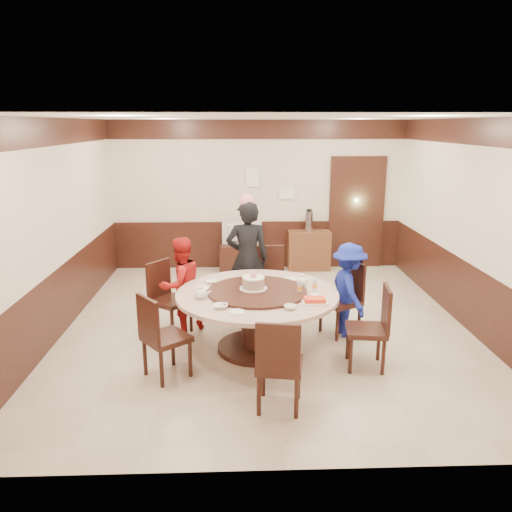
{
  "coord_description": "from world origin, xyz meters",
  "views": [
    {
      "loc": [
        -0.38,
        -6.46,
        2.73
      ],
      "look_at": [
        -0.16,
        -0.35,
        1.1
      ],
      "focal_mm": 35.0,
      "sensor_mm": 36.0,
      "label": 1
    }
  ],
  "objects_px": {
    "birthday_cake": "(253,283)",
    "shrimp_platter": "(315,301)",
    "person_blue": "(349,290)",
    "thermos": "(309,221)",
    "tv_stand": "(242,257)",
    "television": "(242,234)",
    "person_standing": "(247,259)",
    "banquet_table": "(257,309)",
    "person_red": "(181,285)",
    "side_cabinet": "(309,250)"
  },
  "relations": [
    {
      "from": "birthday_cake",
      "to": "shrimp_platter",
      "type": "height_order",
      "value": "birthday_cake"
    },
    {
      "from": "person_blue",
      "to": "thermos",
      "type": "height_order",
      "value": "person_blue"
    },
    {
      "from": "tv_stand",
      "to": "television",
      "type": "height_order",
      "value": "television"
    },
    {
      "from": "person_standing",
      "to": "banquet_table",
      "type": "bearing_deg",
      "value": 92.59
    },
    {
      "from": "banquet_table",
      "to": "person_red",
      "type": "relative_size",
      "value": 1.52
    },
    {
      "from": "person_standing",
      "to": "thermos",
      "type": "height_order",
      "value": "person_standing"
    },
    {
      "from": "person_red",
      "to": "side_cabinet",
      "type": "xyz_separation_m",
      "value": [
        2.12,
        2.9,
        -0.27
      ]
    },
    {
      "from": "tv_stand",
      "to": "person_red",
      "type": "bearing_deg",
      "value": -106.34
    },
    {
      "from": "person_standing",
      "to": "thermos",
      "type": "distance_m",
      "value": 2.61
    },
    {
      "from": "person_red",
      "to": "birthday_cake",
      "type": "xyz_separation_m",
      "value": [
        0.95,
        -0.58,
        0.21
      ]
    },
    {
      "from": "banquet_table",
      "to": "tv_stand",
      "type": "bearing_deg",
      "value": 92.47
    },
    {
      "from": "banquet_table",
      "to": "person_blue",
      "type": "relative_size",
      "value": 1.58
    },
    {
      "from": "banquet_table",
      "to": "person_standing",
      "type": "height_order",
      "value": "person_standing"
    },
    {
      "from": "shrimp_platter",
      "to": "person_red",
      "type": "bearing_deg",
      "value": 148.01
    },
    {
      "from": "shrimp_platter",
      "to": "thermos",
      "type": "height_order",
      "value": "thermos"
    },
    {
      "from": "person_red",
      "to": "person_blue",
      "type": "relative_size",
      "value": 1.04
    },
    {
      "from": "person_red",
      "to": "shrimp_platter",
      "type": "bearing_deg",
      "value": 108.77
    },
    {
      "from": "television",
      "to": "side_cabinet",
      "type": "relative_size",
      "value": 0.93
    },
    {
      "from": "banquet_table",
      "to": "side_cabinet",
      "type": "relative_size",
      "value": 2.46
    },
    {
      "from": "birthday_cake",
      "to": "television",
      "type": "distance_m",
      "value": 3.45
    },
    {
      "from": "birthday_cake",
      "to": "thermos",
      "type": "bearing_deg",
      "value": 71.5
    },
    {
      "from": "birthday_cake",
      "to": "thermos",
      "type": "distance_m",
      "value": 3.67
    },
    {
      "from": "side_cabinet",
      "to": "thermos",
      "type": "bearing_deg",
      "value": 180.0
    },
    {
      "from": "person_red",
      "to": "shrimp_platter",
      "type": "relative_size",
      "value": 4.33
    },
    {
      "from": "television",
      "to": "thermos",
      "type": "bearing_deg",
      "value": -179.52
    },
    {
      "from": "side_cabinet",
      "to": "person_blue",
      "type": "bearing_deg",
      "value": -88.5
    },
    {
      "from": "person_standing",
      "to": "tv_stand",
      "type": "bearing_deg",
      "value": -90.37
    },
    {
      "from": "person_blue",
      "to": "television",
      "type": "xyz_separation_m",
      "value": [
        -1.36,
        3.09,
        0.09
      ]
    },
    {
      "from": "tv_stand",
      "to": "thermos",
      "type": "distance_m",
      "value": 1.45
    },
    {
      "from": "birthday_cake",
      "to": "television",
      "type": "xyz_separation_m",
      "value": [
        -0.11,
        3.45,
        -0.14
      ]
    },
    {
      "from": "person_red",
      "to": "television",
      "type": "bearing_deg",
      "value": -145.58
    },
    {
      "from": "banquet_table",
      "to": "person_red",
      "type": "xyz_separation_m",
      "value": [
        -0.99,
        0.63,
        0.12
      ]
    },
    {
      "from": "tv_stand",
      "to": "side_cabinet",
      "type": "bearing_deg",
      "value": 1.34
    },
    {
      "from": "side_cabinet",
      "to": "person_red",
      "type": "bearing_deg",
      "value": -126.21
    },
    {
      "from": "person_red",
      "to": "side_cabinet",
      "type": "bearing_deg",
      "value": -165.45
    },
    {
      "from": "birthday_cake",
      "to": "side_cabinet",
      "type": "height_order",
      "value": "birthday_cake"
    },
    {
      "from": "person_blue",
      "to": "shrimp_platter",
      "type": "relative_size",
      "value": 4.16
    },
    {
      "from": "thermos",
      "to": "side_cabinet",
      "type": "bearing_deg",
      "value": 0.0
    },
    {
      "from": "person_blue",
      "to": "birthday_cake",
      "type": "relative_size",
      "value": 3.7
    },
    {
      "from": "person_standing",
      "to": "tv_stand",
      "type": "height_order",
      "value": "person_standing"
    },
    {
      "from": "birthday_cake",
      "to": "side_cabinet",
      "type": "relative_size",
      "value": 0.42
    },
    {
      "from": "shrimp_platter",
      "to": "television",
      "type": "bearing_deg",
      "value": 101.49
    },
    {
      "from": "person_standing",
      "to": "shrimp_platter",
      "type": "relative_size",
      "value": 5.62
    },
    {
      "from": "person_standing",
      "to": "television",
      "type": "relative_size",
      "value": 2.26
    },
    {
      "from": "television",
      "to": "birthday_cake",
      "type": "bearing_deg",
      "value": 90.89
    },
    {
      "from": "side_cabinet",
      "to": "thermos",
      "type": "distance_m",
      "value": 0.57
    },
    {
      "from": "banquet_table",
      "to": "television",
      "type": "bearing_deg",
      "value": 92.47
    },
    {
      "from": "person_red",
      "to": "side_cabinet",
      "type": "distance_m",
      "value": 3.6
    },
    {
      "from": "thermos",
      "to": "person_blue",
      "type": "bearing_deg",
      "value": -88.29
    },
    {
      "from": "person_standing",
      "to": "person_red",
      "type": "relative_size",
      "value": 1.3
    }
  ]
}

